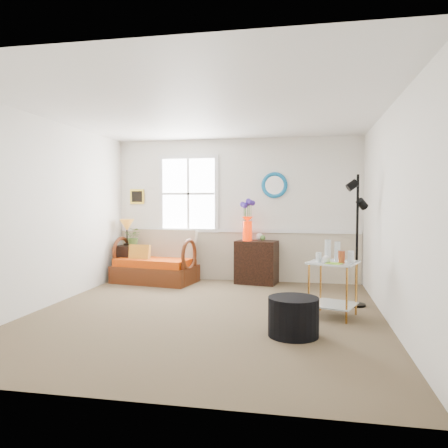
% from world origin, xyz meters
% --- Properties ---
extents(floor, '(4.50, 5.00, 0.01)m').
position_xyz_m(floor, '(0.00, 0.00, 0.00)').
color(floor, brown).
rests_on(floor, ground).
extents(ceiling, '(4.50, 5.00, 0.01)m').
position_xyz_m(ceiling, '(0.00, 0.00, 2.60)').
color(ceiling, white).
rests_on(ceiling, walls).
extents(walls, '(4.51, 5.01, 2.60)m').
position_xyz_m(walls, '(0.00, 0.00, 1.30)').
color(walls, white).
rests_on(walls, floor).
extents(wainscot, '(4.46, 0.02, 0.90)m').
position_xyz_m(wainscot, '(0.00, 2.48, 0.45)').
color(wainscot, '#B8AA91').
rests_on(wainscot, walls).
extents(chair_rail, '(4.46, 0.04, 0.06)m').
position_xyz_m(chair_rail, '(0.00, 2.47, 0.92)').
color(chair_rail, white).
rests_on(chair_rail, walls).
extents(window, '(1.14, 0.06, 1.44)m').
position_xyz_m(window, '(-0.90, 2.47, 1.60)').
color(window, white).
rests_on(window, walls).
extents(picture, '(0.28, 0.03, 0.28)m').
position_xyz_m(picture, '(-1.92, 2.48, 1.55)').
color(picture, gold).
rests_on(picture, walls).
extents(mirror, '(0.47, 0.07, 0.47)m').
position_xyz_m(mirror, '(0.70, 2.48, 1.75)').
color(mirror, '#1E9AC9').
rests_on(mirror, walls).
extents(loveseat, '(1.54, 1.03, 0.93)m').
position_xyz_m(loveseat, '(-1.40, 2.00, 0.47)').
color(loveseat, '#511A07').
rests_on(loveseat, floor).
extents(throw_pillow, '(0.39, 0.11, 0.38)m').
position_xyz_m(throw_pillow, '(-1.65, 1.90, 0.49)').
color(throw_pillow, '#C76A03').
rests_on(throw_pillow, loveseat).
extents(lamp_stand, '(0.42, 0.42, 0.64)m').
position_xyz_m(lamp_stand, '(-2.00, 2.16, 0.32)').
color(lamp_stand, black).
rests_on(lamp_stand, floor).
extents(table_lamp, '(0.32, 0.32, 0.49)m').
position_xyz_m(table_lamp, '(-2.00, 2.16, 0.88)').
color(table_lamp, orange).
rests_on(table_lamp, lamp_stand).
extents(potted_plant, '(0.31, 0.34, 0.26)m').
position_xyz_m(potted_plant, '(-1.86, 2.14, 0.77)').
color(potted_plant, '#44682D').
rests_on(potted_plant, lamp_stand).
extents(cabinet, '(0.77, 0.56, 0.76)m').
position_xyz_m(cabinet, '(0.41, 2.24, 0.38)').
color(cabinet, black).
rests_on(cabinet, floor).
extents(flower_vase, '(0.22, 0.22, 0.72)m').
position_xyz_m(flower_vase, '(0.24, 2.23, 1.12)').
color(flower_vase, '#EC2200').
rests_on(flower_vase, cabinet).
extents(side_table, '(0.71, 0.71, 0.70)m').
position_xyz_m(side_table, '(1.61, 0.18, 0.35)').
color(side_table, '#B0742B').
rests_on(side_table, floor).
extents(tabletop_items, '(0.58, 0.58, 0.26)m').
position_xyz_m(tabletop_items, '(1.62, 0.16, 0.83)').
color(tabletop_items, silver).
rests_on(tabletop_items, side_table).
extents(floor_lamp, '(0.32, 0.32, 1.83)m').
position_xyz_m(floor_lamp, '(1.97, 0.84, 0.92)').
color(floor_lamp, black).
rests_on(floor_lamp, floor).
extents(ottoman, '(0.62, 0.62, 0.42)m').
position_xyz_m(ottoman, '(1.15, -0.71, 0.21)').
color(ottoman, black).
rests_on(ottoman, floor).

